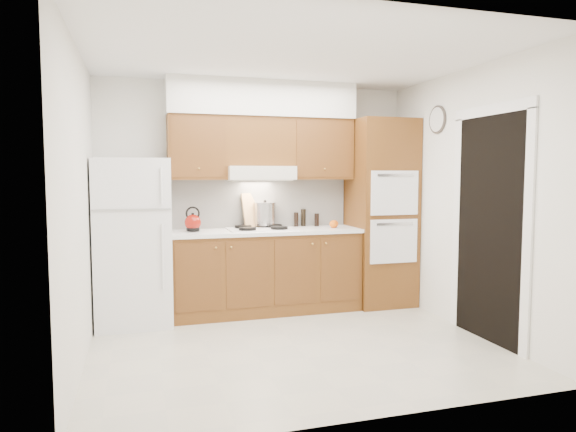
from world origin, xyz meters
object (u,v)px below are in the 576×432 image
object	(u,v)px
stock_pot	(265,214)
kettle	(193,223)
fridge	(133,242)
oven_cabinet	(381,213)

from	to	relation	value
stock_pot	kettle	bearing A→B (deg)	-167.27
kettle	stock_pot	world-z (taller)	stock_pot
fridge	stock_pot	distance (m)	1.51
fridge	stock_pot	xyz separation A→B (m)	(1.47, 0.25, 0.24)
oven_cabinet	kettle	size ratio (longest dim) A/B	12.39
kettle	oven_cabinet	bearing A→B (deg)	7.34
oven_cabinet	stock_pot	size ratio (longest dim) A/B	8.59
stock_pot	oven_cabinet	bearing A→B (deg)	-9.03
fridge	kettle	xyz separation A→B (m)	(0.62, 0.06, 0.18)
oven_cabinet	stock_pot	distance (m)	1.39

